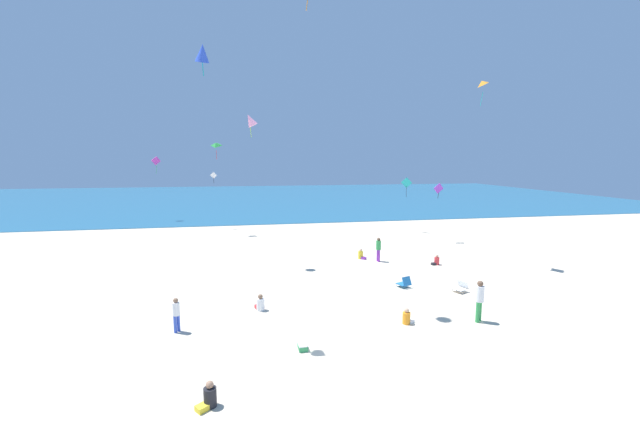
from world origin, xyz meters
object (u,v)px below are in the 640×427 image
kite_magenta (156,161)px  kite_orange (482,83)px  person_5 (479,298)px  kite_teal (407,183)px  person_0 (407,318)px  kite_pink (250,120)px  cooler_box (303,346)px  person_6 (260,304)px  kite_green (216,144)px  kite_white (214,176)px  kite_purple (439,189)px  person_7 (436,261)px  beach_chair_mid_beach (461,287)px  person_3 (378,248)px  person_4 (176,312)px  kite_blue (202,53)px  beach_chair_far_right (405,283)px  person_1 (361,255)px  person_2 (209,398)px

kite_magenta → kite_orange: bearing=-43.5°
person_5 → kite_teal: bearing=-47.5°
person_0 → kite_teal: 21.48m
person_0 → kite_pink: kite_pink is taller
cooler_box → person_5: bearing=7.9°
cooler_box → person_5: size_ratio=0.28×
person_6 → kite_pink: kite_pink is taller
person_0 → kite_pink: (-6.09, 10.25, 8.85)m
kite_green → kite_white: 4.35m
kite_white → kite_purple: (18.51, -9.79, -0.80)m
kite_white → kite_pink: kite_pink is taller
kite_pink → person_0: bearing=-59.3°
person_7 → kite_white: (-15.11, 16.42, 4.94)m
beach_chair_mid_beach → person_0: size_ratio=1.24×
kite_purple → kite_teal: bearing=99.6°
kite_pink → person_3: bearing=-4.7°
cooler_box → kite_pink: bearing=97.6°
person_0 → person_3: bearing=53.9°
person_0 → kite_teal: kite_teal is taller
kite_teal → person_4: bearing=-132.9°
kite_white → beach_chair_mid_beach: bearing=-57.0°
kite_purple → kite_green: bearing=159.9°
kite_purple → kite_magenta: (-25.10, 16.09, 2.17)m
kite_magenta → kite_blue: 31.90m
person_5 → person_6: person_5 is taller
person_0 → person_3: 9.82m
person_6 → kite_white: 22.86m
person_5 → kite_pink: (-9.10, 10.60, 8.09)m
person_4 → person_0: bearing=36.4°
kite_pink → kite_magenta: bearing=116.2°
person_3 → kite_blue: size_ratio=1.43×
beach_chair_far_right → cooler_box: size_ratio=1.67×
person_7 → kite_white: bearing=-55.7°
cooler_box → person_3: person_3 is taller
cooler_box → kite_magenta: (-11.71, 32.26, 6.44)m
kite_orange → kite_blue: size_ratio=1.41×
beach_chair_mid_beach → kite_teal: (3.82, 16.29, 4.32)m
kite_teal → kite_magenta: 26.94m
person_3 → person_4: person_3 is taller
person_5 → kite_magenta: size_ratio=0.93×
person_7 → kite_pink: size_ratio=0.44×
person_1 → kite_blue: 16.83m
person_2 → kite_orange: 22.45m
beach_chair_mid_beach → person_6: bearing=-20.7°
person_6 → kite_magenta: 30.79m
person_2 → beach_chair_mid_beach: bearing=174.3°
cooler_box → person_4: 5.23m
person_5 → person_7: bearing=-49.3°
kite_magenta → person_0: bearing=-62.2°
person_0 → kite_purple: size_ratio=0.53×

